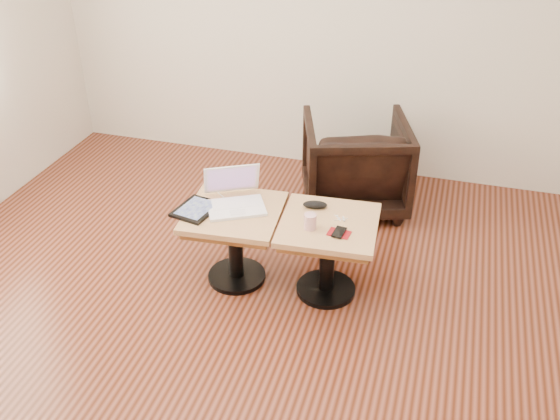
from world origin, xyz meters
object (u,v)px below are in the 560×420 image
(side_table_right, at_px, (328,240))
(armchair, at_px, (355,164))
(side_table_left, at_px, (235,228))
(laptop, at_px, (235,198))
(striped_cup, at_px, (310,221))

(side_table_right, bearing_deg, armchair, 88.20)
(side_table_left, distance_m, side_table_right, 0.56)
(laptop, relative_size, striped_cup, 4.92)
(side_table_left, distance_m, armchair, 1.20)
(side_table_right, bearing_deg, laptop, 173.30)
(side_table_left, height_order, laptop, laptop)
(striped_cup, bearing_deg, side_table_left, 172.74)
(side_table_left, bearing_deg, side_table_right, -1.30)
(side_table_left, height_order, side_table_right, same)
(armchair, bearing_deg, side_table_right, 74.14)
(side_table_left, relative_size, side_table_right, 1.01)
(side_table_right, xyz_separation_m, striped_cup, (-0.09, -0.09, 0.17))
(laptop, relative_size, armchair, 0.59)
(side_table_right, xyz_separation_m, laptop, (-0.57, 0.03, 0.17))
(striped_cup, xyz_separation_m, armchair, (0.05, 1.14, -0.20))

